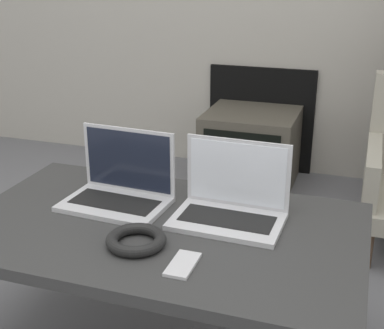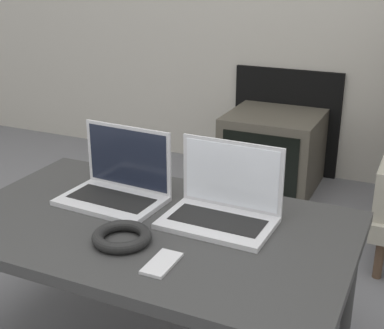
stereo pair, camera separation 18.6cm
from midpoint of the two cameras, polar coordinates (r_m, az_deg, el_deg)
name	(u,v)px [view 2 (the right image)]	position (r m, az deg, el deg)	size (l,w,h in m)	color
table	(151,232)	(1.66, -1.15, -7.31)	(1.22, 0.73, 0.45)	#333333
laptop_left	(118,184)	(1.79, -4.99, -2.11)	(0.35, 0.24, 0.24)	silver
laptop_right	(223,204)	(1.65, 6.56, -4.24)	(0.34, 0.23, 0.24)	silver
headphones	(122,237)	(1.54, -4.05, -7.76)	(0.17, 0.17, 0.03)	black
phone	(162,263)	(1.43, 0.54, -10.60)	(0.06, 0.13, 0.01)	silver
tv	(273,150)	(3.04, 10.34, 1.48)	(0.50, 0.49, 0.42)	#4C473D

